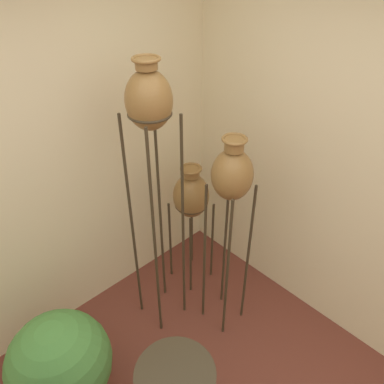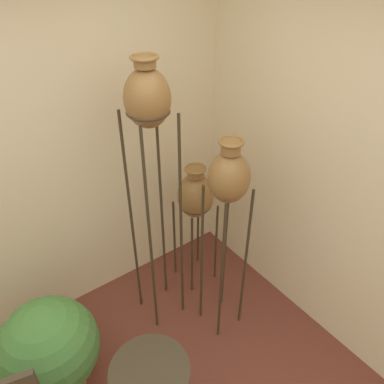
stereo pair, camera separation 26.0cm
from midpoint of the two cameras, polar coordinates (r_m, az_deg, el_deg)
wall_back at (r=2.62m, az=-23.23°, el=2.87°), size 7.32×0.06×2.70m
vase_stand_tall at (r=2.22m, az=-3.31°, el=12.07°), size 0.27×0.27×2.08m
vase_stand_medium at (r=2.35m, az=8.77°, el=1.26°), size 0.27×0.27×1.63m
vase_stand_short at (r=2.97m, az=3.03°, el=-0.83°), size 0.29×0.29×1.16m
potted_plant at (r=2.70m, az=-18.07°, el=-22.02°), size 0.63×0.63×0.77m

